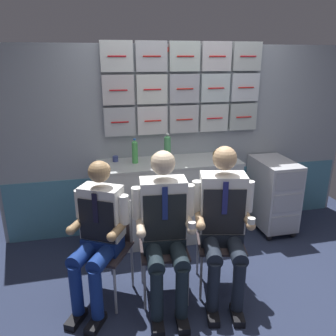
# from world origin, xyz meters

# --- Properties ---
(ground) EXTENTS (4.80, 4.80, 0.04)m
(ground) POSITION_xyz_m (0.00, 0.00, -0.02)
(ground) COLOR #242C45
(galley_bulkhead) EXTENTS (4.20, 0.14, 2.18)m
(galley_bulkhead) POSITION_xyz_m (-0.00, 1.37, 1.12)
(galley_bulkhead) COLOR #8F97A1
(galley_bulkhead) RESTS_ON ground
(galley_counter) EXTENTS (1.57, 0.53, 0.92)m
(galley_counter) POSITION_xyz_m (-0.25, 1.09, 0.46)
(galley_counter) COLOR #BAC0BE
(galley_counter) RESTS_ON ground
(service_trolley) EXTENTS (0.40, 0.65, 0.87)m
(service_trolley) POSITION_xyz_m (1.01, 1.01, 0.47)
(service_trolley) COLOR black
(service_trolley) RESTS_ON ground
(folding_chair_left) EXTENTS (0.55, 0.55, 0.86)m
(folding_chair_left) POSITION_xyz_m (-0.98, 0.29, 0.54)
(folding_chair_left) COLOR #A8AAAF
(folding_chair_left) RESTS_ON ground
(crew_member_left) EXTENTS (0.57, 0.65, 1.24)m
(crew_member_left) POSITION_xyz_m (-1.06, 0.15, 0.68)
(crew_member_left) COLOR black
(crew_member_left) RESTS_ON ground
(folding_chair_center) EXTENTS (0.44, 0.44, 0.86)m
(folding_chair_center) POSITION_xyz_m (-0.52, 0.21, 0.54)
(folding_chair_center) COLOR #A8AAAF
(folding_chair_center) RESTS_ON ground
(crew_member_center) EXTENTS (0.52, 0.66, 1.32)m
(crew_member_center) POSITION_xyz_m (-0.53, 0.05, 0.74)
(crew_member_center) COLOR black
(crew_member_center) RESTS_ON ground
(folding_chair_right) EXTENTS (0.48, 0.48, 0.86)m
(folding_chair_right) POSITION_xyz_m (0.01, 0.19, 0.54)
(folding_chair_right) COLOR #A8AAAF
(folding_chair_right) RESTS_ON ground
(crew_member_right) EXTENTS (0.54, 0.70, 1.33)m
(crew_member_right) POSITION_xyz_m (-0.03, 0.04, 0.74)
(crew_member_right) COLOR black
(crew_member_right) RESTS_ON ground
(water_bottle_short) EXTENTS (0.06, 0.06, 0.27)m
(water_bottle_short) POSITION_xyz_m (-0.62, 1.12, 1.05)
(water_bottle_short) COLOR #47A450
(water_bottle_short) RESTS_ON galley_counter
(water_bottle_tall) EXTENTS (0.07, 0.07, 0.32)m
(water_bottle_tall) POSITION_xyz_m (-0.27, 1.06, 1.08)
(water_bottle_tall) COLOR #48995B
(water_bottle_tall) RESTS_ON galley_counter
(coffee_cup_white) EXTENTS (0.06, 0.06, 0.09)m
(coffee_cup_white) POSITION_xyz_m (0.44, 1.22, 0.97)
(coffee_cup_white) COLOR navy
(coffee_cup_white) RESTS_ON galley_counter
(paper_cup_blue) EXTENTS (0.06, 0.06, 0.06)m
(paper_cup_blue) POSITION_xyz_m (-0.82, 1.23, 0.96)
(paper_cup_blue) COLOR navy
(paper_cup_blue) RESTS_ON galley_counter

